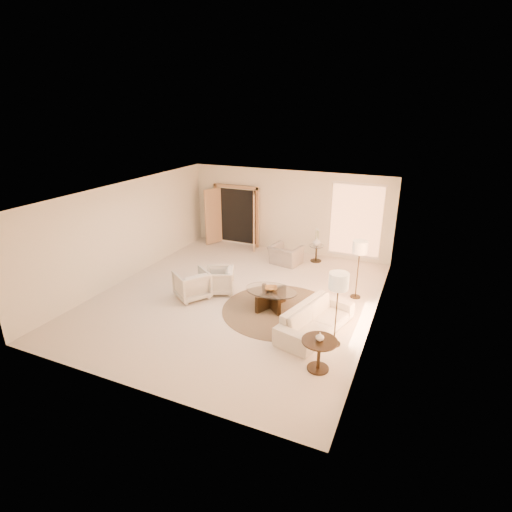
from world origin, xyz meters
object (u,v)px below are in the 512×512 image
at_px(end_table, 319,350).
at_px(side_table, 316,252).
at_px(accent_chair, 286,252).
at_px(coffee_table, 271,296).
at_px(sofa, 316,319).
at_px(side_vase, 317,242).
at_px(armchair_right, 192,283).
at_px(floor_lamp_far, 339,285).
at_px(armchair_left, 219,279).
at_px(floor_lamp_near, 360,250).
at_px(end_vase, 320,337).
at_px(bowl, 271,289).

height_order(end_table, side_table, end_table).
xyz_separation_m(accent_chair, coffee_table, (0.67, -2.94, -0.10)).
height_order(sofa, side_vase, side_vase).
xyz_separation_m(armchair_right, side_vase, (2.28, 3.87, 0.26)).
height_order(side_table, side_vase, side_vase).
bearing_deg(side_vase, sofa, -74.41).
bearing_deg(floor_lamp_far, armchair_left, 160.12).
bearing_deg(end_table, armchair_left, 146.60).
bearing_deg(floor_lamp_near, floor_lamp_far, -90.00).
relative_size(end_table, end_vase, 4.06).
relative_size(armchair_left, side_table, 1.39).
bearing_deg(end_vase, sofa, 108.02).
xyz_separation_m(accent_chair, end_table, (2.44, -4.91, 0.04)).
height_order(side_table, floor_lamp_near, floor_lamp_near).
xyz_separation_m(armchair_right, bowl, (2.11, 0.32, 0.11)).
height_order(floor_lamp_far, side_vase, floor_lamp_far).
bearing_deg(bowl, sofa, -26.12).
distance_m(end_table, floor_lamp_near, 3.52).
height_order(armchair_left, floor_lamp_far, floor_lamp_far).
distance_m(sofa, armchair_right, 3.47).
height_order(end_table, end_vase, end_vase).
distance_m(armchair_left, side_vase, 3.75).
bearing_deg(sofa, end_vase, -146.85).
relative_size(coffee_table, bowl, 4.89).
relative_size(armchair_left, bowl, 2.40).
relative_size(armchair_right, end_vase, 4.90).
distance_m(armchair_left, side_table, 3.74).
bearing_deg(armchair_left, bowl, 56.76).
height_order(armchair_right, end_vase, armchair_right).
height_order(armchair_left, bowl, armchair_left).
distance_m(armchair_left, end_table, 4.05).
height_order(armchair_left, armchair_right, armchair_right).
relative_size(sofa, bowl, 6.85).
xyz_separation_m(end_table, side_vase, (-1.60, 5.52, 0.23)).
xyz_separation_m(coffee_table, floor_lamp_near, (1.85, 1.44, 1.04)).
height_order(sofa, bowl, sofa).
bearing_deg(end_vase, end_table, -45.00).
bearing_deg(accent_chair, coffee_table, 114.33).
distance_m(accent_chair, floor_lamp_near, 3.07).
relative_size(coffee_table, end_vase, 9.16).
xyz_separation_m(side_table, floor_lamp_far, (1.68, -4.54, 1.08)).
relative_size(end_table, floor_lamp_far, 0.42).
relative_size(armchair_right, side_vase, 3.06).
height_order(end_table, side_vase, side_vase).
height_order(armchair_right, floor_lamp_near, floor_lamp_near).
bearing_deg(accent_chair, sofa, 130.71).
distance_m(accent_chair, end_vase, 5.49).
bearing_deg(side_vase, end_vase, -73.83).
height_order(side_table, floor_lamp_far, floor_lamp_far).
bearing_deg(floor_lamp_far, side_vase, 110.30).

